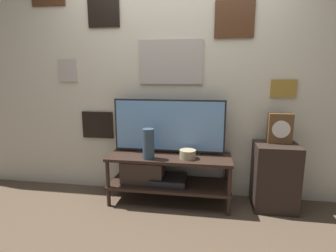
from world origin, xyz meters
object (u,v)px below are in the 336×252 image
at_px(television, 169,126).
at_px(vase_wide_bowl, 188,154).
at_px(vase_tall_ceramic, 148,144).
at_px(mantel_clock, 280,128).

xyz_separation_m(television, vase_wide_bowl, (0.22, -0.17, -0.26)).
relative_size(vase_tall_ceramic, mantel_clock, 1.02).
xyz_separation_m(vase_wide_bowl, vase_tall_ceramic, (-0.39, -0.06, 0.11)).
bearing_deg(mantel_clock, vase_wide_bowl, -169.75).
distance_m(vase_wide_bowl, mantel_clock, 0.97).
relative_size(vase_wide_bowl, mantel_clock, 0.55).
bearing_deg(television, mantel_clock, -0.31).
height_order(television, vase_tall_ceramic, television).
bearing_deg(vase_wide_bowl, television, 142.23).
relative_size(television, vase_tall_ceramic, 3.87).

